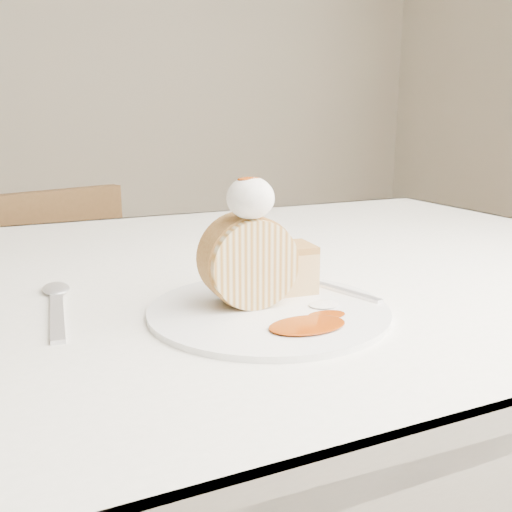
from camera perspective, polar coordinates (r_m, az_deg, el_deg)
name	(u,v)px	position (r m, az deg, el deg)	size (l,w,h in m)	color
table	(211,330)	(0.81, -4.55, -7.38)	(1.40, 0.90, 0.75)	white
chair_far	(35,330)	(1.48, -21.19, -6.87)	(0.48, 0.48, 0.79)	brown
plate	(269,310)	(0.60, 1.27, -5.46)	(0.25, 0.25, 0.01)	white
roulade_slice	(248,261)	(0.60, -0.78, -0.49)	(0.09, 0.09, 0.05)	beige
cake_chunk	(288,271)	(0.65, 3.18, -1.51)	(0.06, 0.05, 0.05)	#A47C3E
whipped_cream	(250,198)	(0.58, -0.56, 5.82)	(0.05, 0.05, 0.04)	white
caramel_drizzle	(249,174)	(0.57, -0.70, 8.21)	(0.02, 0.02, 0.01)	#8E3105
caramel_pool	(307,325)	(0.55, 5.14, -6.87)	(0.08, 0.05, 0.00)	#8E3105
fork	(342,290)	(0.66, 8.56, -3.41)	(0.02, 0.15, 0.00)	silver
spoon	(57,317)	(0.62, -19.26, -5.74)	(0.03, 0.18, 0.00)	silver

